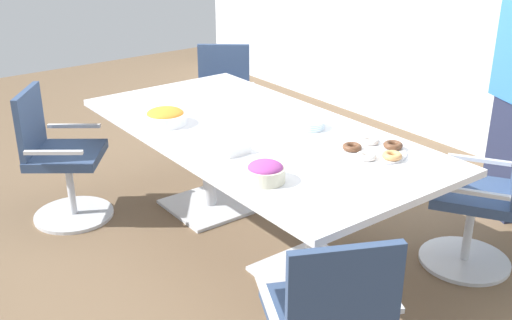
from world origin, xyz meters
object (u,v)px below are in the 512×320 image
object	(u,v)px
office_chair_0	(59,163)
snack_bowl_candy_mix	(265,172)
plate_stack	(309,125)
office_chair_2	(483,204)
napkin_pile	(232,148)
snack_bowl_chips_orange	(165,116)
conference_table	(256,149)
office_chair_3	(223,107)
donut_platter	(375,150)

from	to	relation	value
office_chair_0	snack_bowl_candy_mix	world-z (taller)	office_chair_0
snack_bowl_candy_mix	plate_stack	world-z (taller)	snack_bowl_candy_mix
office_chair_2	napkin_pile	distance (m)	1.50
snack_bowl_chips_orange	napkin_pile	xyz separation A→B (m)	(0.63, 0.07, -0.02)
office_chair_2	snack_bowl_chips_orange	size ratio (longest dim) A/B	3.52
office_chair_0	office_chair_2	bearing A→B (deg)	76.55
conference_table	office_chair_3	distance (m)	1.53
office_chair_3	snack_bowl_candy_mix	bearing A→B (deg)	100.31
office_chair_2	snack_bowl_chips_orange	bearing A→B (deg)	98.85
office_chair_0	office_chair_2	distance (m)	2.71
office_chair_0	napkin_pile	distance (m)	1.41
plate_stack	snack_bowl_chips_orange	bearing A→B (deg)	-131.97
donut_platter	conference_table	bearing A→B (deg)	-157.05
snack_bowl_chips_orange	office_chair_3	bearing A→B (deg)	131.62
office_chair_3	plate_stack	size ratio (longest dim) A/B	4.67
snack_bowl_chips_orange	donut_platter	world-z (taller)	snack_bowl_chips_orange
office_chair_2	snack_bowl_chips_orange	xyz separation A→B (m)	(-1.46, -1.25, 0.39)
office_chair_2	snack_bowl_candy_mix	bearing A→B (deg)	129.87
plate_stack	napkin_pile	bearing A→B (deg)	-86.45
office_chair_2	plate_stack	size ratio (longest dim) A/B	4.67
plate_stack	napkin_pile	xyz separation A→B (m)	(0.04, -0.59, 0.00)
office_chair_3	plate_stack	distance (m)	1.62
donut_platter	plate_stack	size ratio (longest dim) A/B	1.79
conference_table	snack_bowl_chips_orange	bearing A→B (deg)	-137.25
office_chair_2	napkin_pile	size ratio (longest dim) A/B	6.07
snack_bowl_candy_mix	snack_bowl_chips_orange	xyz separation A→B (m)	(-1.04, 0.02, -0.00)
conference_table	office_chair_0	distance (m)	1.37
office_chair_3	napkin_pile	xyz separation A→B (m)	(1.57, -0.99, 0.37)
snack_bowl_candy_mix	donut_platter	distance (m)	0.71
office_chair_0	snack_bowl_chips_orange	bearing A→B (deg)	75.37
conference_table	office_chair_3	bearing A→B (deg)	153.77
conference_table	snack_bowl_candy_mix	bearing A→B (deg)	-33.37
office_chair_2	snack_bowl_candy_mix	size ratio (longest dim) A/B	4.57
office_chair_0	napkin_pile	world-z (taller)	office_chair_0
office_chair_2	snack_bowl_candy_mix	xyz separation A→B (m)	(-0.42, -1.27, 0.40)
conference_table	office_chair_2	xyz separation A→B (m)	(1.04, 0.86, -0.22)
office_chair_3	napkin_pile	bearing A→B (deg)	96.63
office_chair_2	napkin_pile	xyz separation A→B (m)	(-0.83, -1.19, 0.37)
plate_stack	donut_platter	bearing A→B (deg)	2.48
donut_platter	plate_stack	xyz separation A→B (m)	(-0.52, -0.02, 0.01)
office_chair_0	office_chair_2	size ratio (longest dim) A/B	1.00
office_chair_3	snack_bowl_candy_mix	distance (m)	2.28
plate_stack	conference_table	bearing A→B (deg)	-122.59
napkin_pile	office_chair_2	bearing A→B (deg)	54.90
conference_table	plate_stack	distance (m)	0.35
snack_bowl_candy_mix	plate_stack	xyz separation A→B (m)	(-0.45, 0.68, -0.03)
napkin_pile	office_chair_0	bearing A→B (deg)	-155.71
office_chair_3	plate_stack	world-z (taller)	office_chair_3
office_chair_2	donut_platter	size ratio (longest dim) A/B	2.60
snack_bowl_candy_mix	plate_stack	size ratio (longest dim) A/B	1.02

